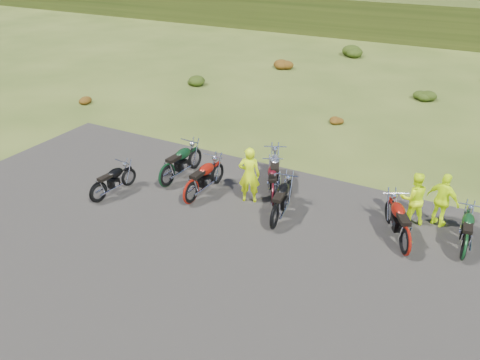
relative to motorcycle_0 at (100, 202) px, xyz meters
The scene contains 20 objects.
ground 4.77m from the motorcycle_0, 11.33° to the left, with size 300.00×300.00×0.00m, color #384818.
gravel_pad 4.80m from the motorcycle_0, 12.80° to the right, with size 20.00×12.00×0.04m, color black.
hill_slope 51.15m from the motorcycle_0, 84.75° to the left, with size 300.00×46.00×3.00m, color #293812, non-canonical shape.
shrub_0 10.09m from the motorcycle_0, 136.55° to the left, with size 0.77×0.77×0.45m, color #6C2C0D.
shrub_1 13.02m from the motorcycle_0, 109.87° to the left, with size 1.03×1.03×0.61m, color black.
shrub_2 17.61m from the motorcycle_0, 94.96° to the left, with size 1.30×1.30×0.77m, color #6C2C0D.
shrub_3 22.88m from the motorcycle_0, 86.55° to the left, with size 1.56×1.56×0.92m, color black.
shrub_4 11.00m from the motorcycle_0, 67.13° to the left, with size 0.77×0.77×0.45m, color #6C2C0D.
shrub_5 17.03m from the motorcycle_0, 65.07° to the left, with size 1.03×1.03×0.61m, color black.
motorcycle_0 is the anchor object (origin of this frame).
motorcycle_1 2.88m from the motorcycle_0, 26.82° to the left, with size 2.22×0.74×1.16m, color maroon, non-canonical shape.
motorcycle_2 2.24m from the motorcycle_0, 55.36° to the left, with size 2.30×0.77×1.20m, color black, non-canonical shape.
motorcycle_3 5.48m from the motorcycle_0, 31.58° to the left, with size 2.32×0.77×1.22m, color silver, non-canonical shape.
motorcycle_4 5.39m from the motorcycle_0, 26.12° to the left, with size 2.06×0.69×1.08m, color #410A12, non-canonical shape.
motorcycle_5 5.56m from the motorcycle_0, 13.11° to the left, with size 2.18×0.73×1.14m, color black, non-canonical shape.
motorcycle_6 9.07m from the motorcycle_0, 11.21° to the left, with size 2.21×0.74×1.16m, color maroon, non-canonical shape.
motorcycle_7 10.51m from the motorcycle_0, 12.40° to the left, with size 1.99×0.66×1.04m, color #0E3316, non-canonical shape.
person_middle 4.76m from the motorcycle_0, 29.21° to the left, with size 0.66×0.43×1.81m, color #CBEE0C.
person_right_a 9.41m from the motorcycle_0, 21.22° to the left, with size 0.77×0.60×1.59m, color #CBEE0C.
person_right_b 10.20m from the motorcycle_0, 21.02° to the left, with size 0.95×0.40×1.62m, color #CBEE0C.
Camera 1 is at (5.17, -9.94, 7.47)m, focal length 35.00 mm.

